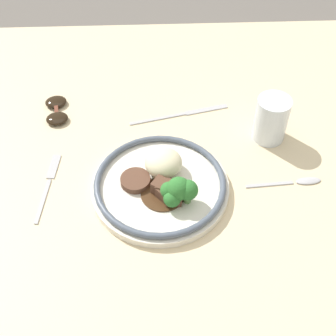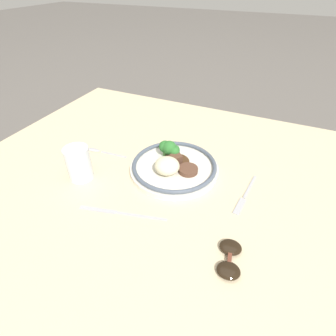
{
  "view_description": "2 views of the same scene",
  "coord_description": "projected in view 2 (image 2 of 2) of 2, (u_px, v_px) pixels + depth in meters",
  "views": [
    {
      "loc": [
        0.03,
        -0.62,
        0.73
      ],
      "look_at": [
        0.05,
        -0.04,
        0.08
      ],
      "focal_mm": 50.0,
      "sensor_mm": 36.0,
      "label": 1
    },
    {
      "loc": [
        -0.2,
        0.51,
        0.52
      ],
      "look_at": [
        0.04,
        -0.03,
        0.07
      ],
      "focal_mm": 28.0,
      "sensor_mm": 36.0,
      "label": 2
    }
  ],
  "objects": [
    {
      "name": "ground_plane",
      "position": [
        177.0,
        196.0,
        0.75
      ],
      "size": [
        8.0,
        8.0,
        0.0
      ],
      "primitive_type": "plane",
      "color": "#5B5651"
    },
    {
      "name": "spoon",
      "position": [
        98.0,
        151.0,
        0.86
      ],
      "size": [
        0.15,
        0.02,
        0.01
      ],
      "rotation": [
        0.0,
        0.0,
        0.07
      ],
      "color": "#ADADB2",
      "rests_on": "dining_table"
    },
    {
      "name": "fork",
      "position": [
        244.0,
        198.0,
        0.69
      ],
      "size": [
        0.03,
        0.17,
        0.0
      ],
      "rotation": [
        0.0,
        0.0,
        1.46
      ],
      "color": "#ADADB2",
      "rests_on": "dining_table"
    },
    {
      "name": "knife",
      "position": [
        119.0,
        213.0,
        0.64
      ],
      "size": [
        0.22,
        0.06,
        0.0
      ],
      "rotation": [
        0.0,
        0.0,
        0.23
      ],
      "color": "#ADADB2",
      "rests_on": "dining_table"
    },
    {
      "name": "plate",
      "position": [
        173.0,
        165.0,
        0.77
      ],
      "size": [
        0.26,
        0.26,
        0.07
      ],
      "color": "silver",
      "rests_on": "dining_table"
    },
    {
      "name": "juice_glass",
      "position": [
        79.0,
        165.0,
        0.73
      ],
      "size": [
        0.07,
        0.07,
        0.1
      ],
      "color": "orange",
      "rests_on": "dining_table"
    },
    {
      "name": "dining_table",
      "position": [
        177.0,
        191.0,
        0.74
      ],
      "size": [
        1.3,
        1.04,
        0.04
      ],
      "color": "beige",
      "rests_on": "ground"
    },
    {
      "name": "sunglasses",
      "position": [
        230.0,
        258.0,
        0.54
      ],
      "size": [
        0.06,
        0.1,
        0.01
      ],
      "rotation": [
        0.0,
        0.0,
        0.16
      ],
      "color": "black",
      "rests_on": "dining_table"
    }
  ]
}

